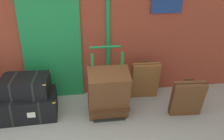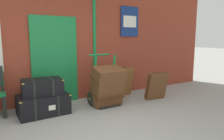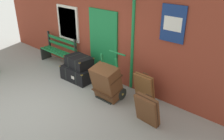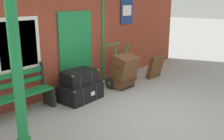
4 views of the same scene
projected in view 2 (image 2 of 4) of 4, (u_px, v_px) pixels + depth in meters
brick_facade at (48, 37)px, 5.03m from camera, size 10.40×0.35×3.20m
steamer_trunk_base at (43, 104)px, 4.38m from camera, size 1.03×0.69×0.43m
steamer_trunk_middle at (42, 87)px, 4.36m from camera, size 0.84×0.60×0.33m
porters_trolley at (104, 93)px, 5.02m from camera, size 0.71×0.57×1.20m
large_brown_trunk at (107, 86)px, 4.84m from camera, size 0.70×0.64×0.96m
suitcase_oxblood at (157, 86)px, 5.41m from camera, size 0.58×0.35×0.73m
suitcase_charcoal at (123, 82)px, 5.72m from camera, size 0.55×0.31×0.81m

